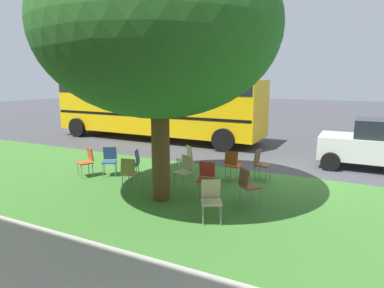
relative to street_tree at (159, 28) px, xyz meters
name	(u,v)px	position (x,y,z in m)	size (l,w,h in m)	color
ground	(288,174)	(-2.36, -3.73, -4.05)	(80.00, 80.00, 0.00)	#424247
grass_verge	(261,208)	(-2.36, -0.53, -4.05)	(48.00, 6.00, 0.01)	#3D752D
street_tree	(159,28)	(0.00, 0.00, 0.00)	(5.53, 5.53, 6.11)	brown
chair_0	(233,163)	(-1.03, -2.28, -3.53)	(0.45, 0.46, 0.88)	#C64C1E
chair_1	(130,171)	(1.10, -0.20, -3.53)	(0.48, 0.48, 0.88)	olive
chair_2	(134,162)	(1.61, -1.08, -3.53)	(0.56, 0.55, 0.88)	#335184
chair_3	(186,157)	(0.51, -2.31, -3.53)	(0.59, 0.59, 0.88)	beige
chair_4	(248,184)	(-2.02, -0.58, -3.53)	(0.59, 0.59, 0.88)	brown
chair_5	(87,160)	(3.06, -0.68, -3.53)	(0.56, 0.56, 0.88)	#C64C1E
chair_6	(211,197)	(-1.62, 0.65, -3.53)	(0.56, 0.57, 0.88)	beige
chair_7	(110,159)	(2.52, -1.07, -3.53)	(0.57, 0.58, 0.88)	#335184
chair_8	(206,176)	(-0.90, -0.69, -3.53)	(0.50, 0.50, 0.88)	#B7332D
chair_9	(185,169)	(-0.09, -1.09, -3.53)	(0.52, 0.53, 0.88)	beige
chair_10	(261,162)	(-1.73, -2.75, -3.53)	(0.46, 0.46, 0.88)	brown
parked_car	(382,145)	(-4.94, -5.57, -3.21)	(3.70, 1.92, 1.65)	silver
school_bus	(156,103)	(4.67, -7.12, -2.29)	(10.40, 2.80, 2.88)	yellow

